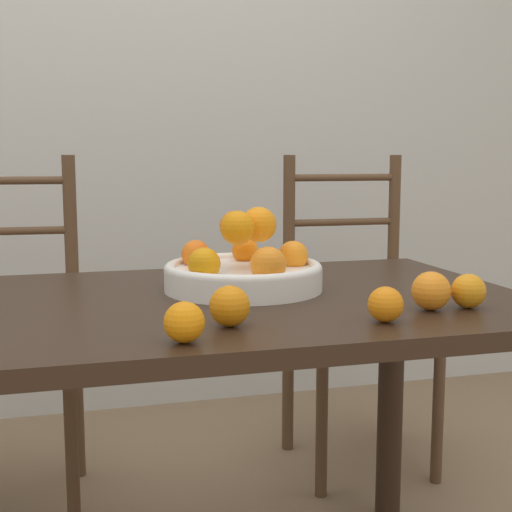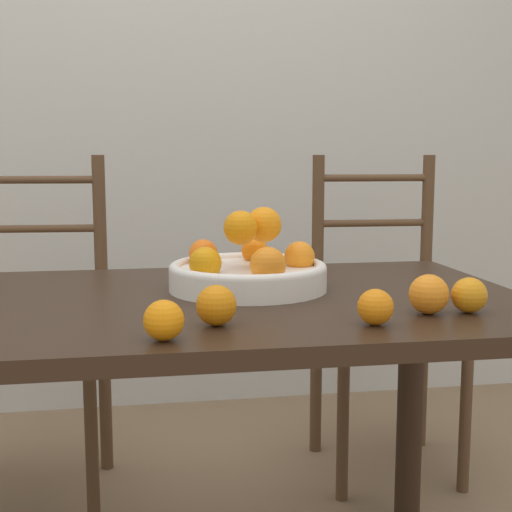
# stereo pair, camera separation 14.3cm
# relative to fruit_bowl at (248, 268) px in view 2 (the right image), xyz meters

# --- Properties ---
(wall_back) EXTENTS (8.00, 0.06, 2.60)m
(wall_back) POSITION_rel_fruit_bowl_xyz_m (-0.14, 1.38, 0.52)
(wall_back) COLOR beige
(wall_back) RESTS_ON ground_plane
(dining_table) EXTENTS (1.41, 0.81, 0.73)m
(dining_table) POSITION_rel_fruit_bowl_xyz_m (-0.14, -0.07, -0.16)
(dining_table) COLOR black
(dining_table) RESTS_ON ground_plane
(fruit_bowl) EXTENTS (0.34, 0.34, 0.18)m
(fruit_bowl) POSITION_rel_fruit_bowl_xyz_m (0.00, 0.00, 0.00)
(fruit_bowl) COLOR white
(fruit_bowl) RESTS_ON dining_table
(orange_loose_0) EXTENTS (0.07, 0.07, 0.07)m
(orange_loose_0) POSITION_rel_fruit_bowl_xyz_m (-0.20, -0.40, -0.02)
(orange_loose_0) COLOR orange
(orange_loose_0) RESTS_ON dining_table
(orange_loose_1) EXTENTS (0.06, 0.06, 0.06)m
(orange_loose_1) POSITION_rel_fruit_bowl_xyz_m (0.16, -0.36, -0.02)
(orange_loose_1) COLOR orange
(orange_loose_1) RESTS_ON dining_table
(orange_loose_2) EXTENTS (0.07, 0.07, 0.07)m
(orange_loose_2) POSITION_rel_fruit_bowl_xyz_m (0.37, -0.29, -0.02)
(orange_loose_2) COLOR orange
(orange_loose_2) RESTS_ON dining_table
(orange_loose_3) EXTENTS (0.07, 0.07, 0.07)m
(orange_loose_3) POSITION_rel_fruit_bowl_xyz_m (-0.11, -0.31, -0.01)
(orange_loose_3) COLOR orange
(orange_loose_3) RESTS_ON dining_table
(orange_loose_4) EXTENTS (0.07, 0.07, 0.07)m
(orange_loose_4) POSITION_rel_fruit_bowl_xyz_m (0.29, -0.29, -0.01)
(orange_loose_4) COLOR orange
(orange_loose_4) RESTS_ON dining_table
(chair_left) EXTENTS (0.45, 0.43, 1.02)m
(chair_left) POSITION_rel_fruit_bowl_xyz_m (-0.54, 0.65, -0.29)
(chair_left) COLOR #513823
(chair_left) RESTS_ON ground_plane
(chair_right) EXTENTS (0.43, 0.41, 1.02)m
(chair_right) POSITION_rel_fruit_bowl_xyz_m (0.55, 0.65, -0.29)
(chair_right) COLOR #513823
(chair_right) RESTS_ON ground_plane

